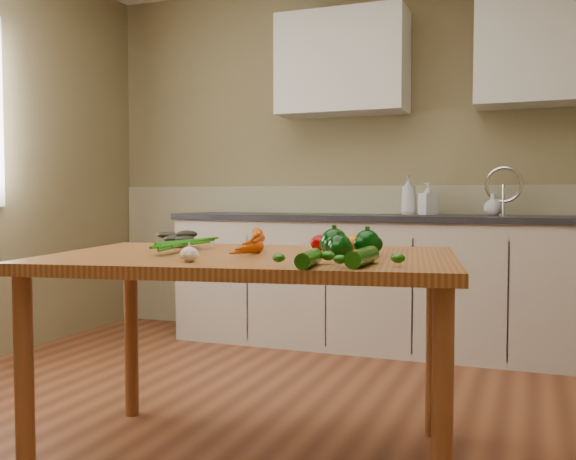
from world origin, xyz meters
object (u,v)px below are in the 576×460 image
Objects in this scene: soap_bottle_c at (493,204)px; garlic_bulb at (189,254)px; pepper_b at (367,243)px; tomato_b at (354,243)px; table at (252,278)px; carrot_bunch at (230,243)px; zucchini_a at (362,257)px; soap_bottle_b at (428,199)px; pepper_c at (339,246)px; soap_bottle_a at (408,195)px; zucchini_b at (309,259)px; tomato_a at (319,243)px; pepper_a at (334,243)px; tomato_c at (362,245)px; leafy_greens at (176,235)px.

soap_bottle_c reaches higher than garlic_bulb.
tomato_b is (-0.09, 0.12, -0.01)m from pepper_b.
table is 22.17× the size of tomato_b.
carrot_bunch is 1.23× the size of zucchini_a.
pepper_c is (0.02, -2.14, -0.16)m from soap_bottle_b.
soap_bottle_a is 1.93m from tomato_b.
pepper_b is 0.48× the size of zucchini_b.
soap_bottle_c is 2.08× the size of tomato_a.
soap_bottle_c is 1.96m from tomato_a.
soap_bottle_a reaches higher than pepper_a.
table is 2.17m from soap_bottle_a.
pepper_c is 0.36× the size of zucchini_a.
pepper_c is at bearing -14.23° from table.
soap_bottle_a is 2.06m from pepper_b.
carrot_bunch is 3.40× the size of pepper_c.
soap_bottle_b reaches higher than soap_bottle_c.
soap_bottle_a is 0.55m from soap_bottle_c.
tomato_c is at bearing 83.35° from pepper_c.
garlic_bulb is 0.64× the size of pepper_b.
pepper_a is at bearing -107.25° from tomato_c.
tomato_b is at bearing 12.30° from carrot_bunch.
zucchini_b is at bearing -100.02° from pepper_b.
soap_bottle_b is at bearing 90.44° from pepper_c.
tomato_b is 0.05m from tomato_c.
carrot_bunch is 0.48m from tomato_b.
carrot_bunch is 0.36m from tomato_a.
soap_bottle_c is at bearing 78.95° from tomato_c.
pepper_a is at bearing 94.06° from zucchini_b.
garlic_bulb is (-0.08, -0.34, 0.11)m from table.
pepper_b is 0.35m from zucchini_a.
tomato_a is (-0.16, 0.25, -0.01)m from pepper_c.
pepper_a is 1.42× the size of tomato_c.
pepper_b is at bearing -64.89° from tomato_c.
pepper_b is 1.36× the size of tomato_a.
pepper_c is 1.19× the size of tomato_a.
zucchini_b is at bearing -74.75° from tomato_a.
table is 0.17m from carrot_bunch.
table is 0.49m from zucchini_b.
tomato_c reaches higher than tomato_a.
table is 0.49m from leafy_greens.
zucchini_b is at bearing -101.57° from soap_bottle_a.
carrot_bunch reaches higher than tomato_a.
leafy_greens is (-1.18, -1.92, -0.11)m from soap_bottle_c.
pepper_b reaches higher than carrot_bunch.
soap_bottle_a reaches higher than tomato_a.
pepper_b is 1.26× the size of tomato_b.
soap_bottle_a is at bearing 96.26° from pepper_b.
pepper_a is at bearing -101.67° from soap_bottle_a.
soap_bottle_a reaches higher than carrot_bunch.
table is 0.35m from pepper_a.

